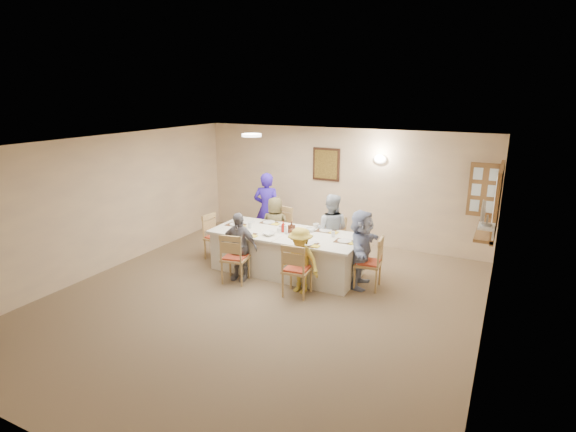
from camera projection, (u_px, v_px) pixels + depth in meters
The scene contains 49 objects.
ground at pixel (260, 301), 7.19m from camera, with size 7.00×7.00×0.00m, color brown.
room_walls at pixel (258, 210), 6.78m from camera, with size 7.00×7.00×7.00m.
wall_picture at pixel (326, 164), 9.84m from camera, with size 0.62×0.05×0.72m.
wall_sconce at pixel (380, 159), 9.25m from camera, with size 0.26×0.09×0.18m, color white.
ceiling_light at pixel (252, 135), 8.25m from camera, with size 0.36×0.36×0.05m, color white.
serving_hatch at pixel (498, 200), 7.46m from camera, with size 0.06×1.50×1.15m, color brown.
hatch_sill at pixel (486, 229), 7.66m from camera, with size 0.30×1.50×0.05m, color brown.
shutter_door at pixel (484, 190), 8.23m from camera, with size 0.55×0.04×1.00m, color brown.
fan_shelf at pixel (486, 227), 6.36m from camera, with size 0.22×0.36×0.03m, color white.
desk_fan at pixel (485, 216), 6.34m from camera, with size 0.30×0.30×0.28m, color #A5A5A8, non-canonical shape.
dining_table at pixel (286, 252), 8.29m from camera, with size 2.76×1.17×0.76m, color white.
chair_back_left at pixel (278, 231), 9.21m from camera, with size 0.47×0.47×0.97m, color tan, non-canonical shape.
chair_back_right at pixel (333, 241), 8.70m from camera, with size 0.44×0.44×0.91m, color tan, non-canonical shape.
chair_front_left at pixel (235, 257), 7.84m from camera, with size 0.44×0.44×0.91m, color tan, non-canonical shape.
chair_front_right at pixel (297, 269), 7.32m from camera, with size 0.44×0.44×0.92m, color tan, non-canonical shape.
chair_left_end at pixel (217, 237), 8.94m from camera, with size 0.43×0.43×0.90m, color tan, non-canonical shape.
chair_right_end at pixel (368, 262), 7.60m from camera, with size 0.44×0.44×0.92m, color tan, non-canonical shape.
diner_back_left at pixel (275, 227), 9.07m from camera, with size 0.66×0.50×1.22m, color brown.
diner_back_right at pixel (331, 230), 8.53m from camera, with size 0.77×0.65×1.41m, color #ADB7C8.
diner_front_left at pixel (239, 246), 7.90m from camera, with size 0.74×0.35×1.23m, color gray.
diner_front_right at pixel (300, 260), 7.39m from camera, with size 0.79×0.55×1.12m, color gold.
diner_right_end at pixel (361, 249), 7.59m from camera, with size 0.54×1.30×1.36m, color #9FACD5.
caregiver at pixel (267, 210), 9.62m from camera, with size 0.65×0.50×1.60m, color #301AB6.
placemat_fl at pixel (246, 234), 8.08m from camera, with size 0.34×0.25×0.01m, color #472B19.
plate_fl at pixel (246, 234), 8.08m from camera, with size 0.24×0.24×0.02m, color white.
napkin_fl at pixel (253, 236), 7.96m from camera, with size 0.13×0.13×0.01m, color yellow.
placemat_fr at pixel (307, 244), 7.56m from camera, with size 0.35×0.26×0.01m, color #472B19.
plate_fr at pixel (307, 244), 7.56m from camera, with size 0.24×0.24×0.02m, color white.
napkin_fr at pixel (316, 246), 7.44m from camera, with size 0.13×0.13×0.01m, color yellow.
placemat_bl at pixel (269, 223), 8.81m from camera, with size 0.32×0.24×0.01m, color #472B19.
plate_bl at pixel (269, 222), 8.80m from camera, with size 0.24×0.24×0.02m, color white.
napkin_bl at pixel (276, 224), 8.68m from camera, with size 0.14×0.14×0.01m, color yellow.
placemat_br at pixel (326, 231), 8.29m from camera, with size 0.34×0.26×0.01m, color #472B19.
plate_br at pixel (326, 230), 8.28m from camera, with size 0.23×0.23×0.01m, color white.
napkin_br at pixel (334, 232), 8.16m from camera, with size 0.15×0.15×0.01m, color yellow.
placemat_le at pixel (236, 225), 8.66m from camera, with size 0.36×0.27×0.01m, color #472B19.
plate_le at pixel (236, 224), 8.66m from camera, with size 0.24×0.24×0.01m, color white.
napkin_le at pixel (242, 226), 8.54m from camera, with size 0.13×0.13×0.01m, color yellow.
placemat_re at pixel (345, 241), 7.70m from camera, with size 0.33×0.25×0.01m, color #472B19.
plate_re at pixel (345, 241), 7.70m from camera, with size 0.24×0.24×0.01m, color white.
napkin_re at pixel (354, 243), 7.58m from camera, with size 0.14×0.14×0.01m, color yellow.
teacup_a at pixel (237, 230), 8.23m from camera, with size 0.11×0.11×0.08m, color white.
teacup_b at pixel (315, 226), 8.43m from camera, with size 0.11×0.11×0.09m, color white.
bowl_a at pixel (269, 234), 8.04m from camera, with size 0.29×0.29×0.05m, color white.
bowl_b at pixel (310, 230), 8.26m from camera, with size 0.20×0.20×0.06m, color white.
condiment_ketchup at pixel (283, 227), 8.20m from camera, with size 0.09×0.09×0.21m, color #AF1A0F.
condiment_brown at pixel (292, 227), 8.15m from camera, with size 0.12×0.12×0.22m, color #492213.
condiment_malt at pixel (292, 230), 8.09m from camera, with size 0.14×0.14×0.15m, color #492213.
drinking_glass at pixel (280, 228), 8.28m from camera, with size 0.07×0.07×0.10m, color silver.
Camera 1 is at (3.35, -5.66, 3.26)m, focal length 28.00 mm.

